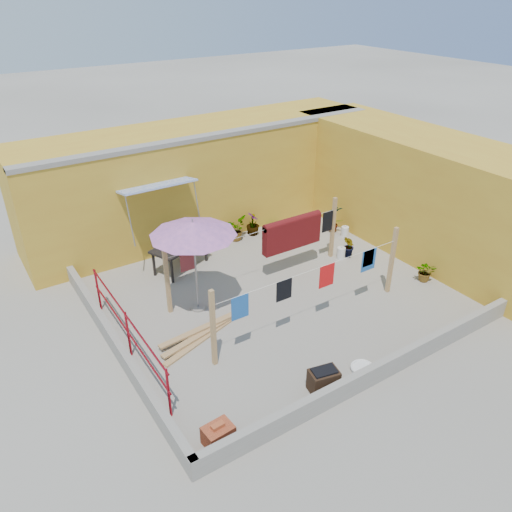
{
  "coord_description": "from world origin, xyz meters",
  "views": [
    {
      "loc": [
        -6.11,
        -8.51,
        6.95
      ],
      "look_at": [
        -0.38,
        0.3,
        1.11
      ],
      "focal_mm": 35.0,
      "sensor_mm": 36.0,
      "label": 1
    }
  ],
  "objects_px": {
    "patio_umbrella": "(193,229)",
    "brazier": "(324,380)",
    "green_hose": "(276,226)",
    "outdoor_table": "(180,246)",
    "water_jug_a": "(341,253)",
    "water_jug_b": "(345,231)",
    "plant_back_a": "(235,228)",
    "brick_stack": "(218,435)",
    "white_basin": "(362,368)"
  },
  "relations": [
    {
      "from": "water_jug_b",
      "to": "green_hose",
      "type": "relative_size",
      "value": 0.66
    },
    {
      "from": "patio_umbrella",
      "to": "water_jug_a",
      "type": "relative_size",
      "value": 6.5
    },
    {
      "from": "water_jug_b",
      "to": "white_basin",
      "type": "bearing_deg",
      "value": -128.51
    },
    {
      "from": "brazier",
      "to": "water_jug_b",
      "type": "bearing_deg",
      "value": 44.58
    },
    {
      "from": "patio_umbrella",
      "to": "plant_back_a",
      "type": "relative_size",
      "value": 3.28
    },
    {
      "from": "brick_stack",
      "to": "white_basin",
      "type": "distance_m",
      "value": 3.35
    },
    {
      "from": "brazier",
      "to": "green_hose",
      "type": "bearing_deg",
      "value": 62.02
    },
    {
      "from": "brick_stack",
      "to": "white_basin",
      "type": "relative_size",
      "value": 1.08
    },
    {
      "from": "water_jug_b",
      "to": "brick_stack",
      "type": "bearing_deg",
      "value": -146.33
    },
    {
      "from": "outdoor_table",
      "to": "green_hose",
      "type": "height_order",
      "value": "outdoor_table"
    },
    {
      "from": "patio_umbrella",
      "to": "water_jug_b",
      "type": "height_order",
      "value": "patio_umbrella"
    },
    {
      "from": "outdoor_table",
      "to": "water_jug_b",
      "type": "xyz_separation_m",
      "value": [
        5.07,
        -0.99,
        -0.51
      ]
    },
    {
      "from": "patio_umbrella",
      "to": "outdoor_table",
      "type": "height_order",
      "value": "patio_umbrella"
    },
    {
      "from": "outdoor_table",
      "to": "water_jug_a",
      "type": "height_order",
      "value": "outdoor_table"
    },
    {
      "from": "outdoor_table",
      "to": "water_jug_b",
      "type": "bearing_deg",
      "value": -11.05
    },
    {
      "from": "brazier",
      "to": "outdoor_table",
      "type": "bearing_deg",
      "value": 92.58
    },
    {
      "from": "water_jug_b",
      "to": "plant_back_a",
      "type": "distance_m",
      "value": 3.38
    },
    {
      "from": "outdoor_table",
      "to": "green_hose",
      "type": "bearing_deg",
      "value": 10.28
    },
    {
      "from": "brazier",
      "to": "white_basin",
      "type": "height_order",
      "value": "brazier"
    },
    {
      "from": "outdoor_table",
      "to": "brick_stack",
      "type": "distance_m",
      "value": 6.11
    },
    {
      "from": "brazier",
      "to": "plant_back_a",
      "type": "bearing_deg",
      "value": 73.64
    },
    {
      "from": "white_basin",
      "to": "green_hose",
      "type": "relative_size",
      "value": 0.91
    },
    {
      "from": "patio_umbrella",
      "to": "water_jug_a",
      "type": "distance_m",
      "value": 4.96
    },
    {
      "from": "water_jug_a",
      "to": "water_jug_b",
      "type": "bearing_deg",
      "value": 43.71
    },
    {
      "from": "outdoor_table",
      "to": "water_jug_b",
      "type": "distance_m",
      "value": 5.2
    },
    {
      "from": "outdoor_table",
      "to": "green_hose",
      "type": "relative_size",
      "value": 3.28
    },
    {
      "from": "patio_umbrella",
      "to": "brazier",
      "type": "height_order",
      "value": "patio_umbrella"
    },
    {
      "from": "brazier",
      "to": "green_hose",
      "type": "relative_size",
      "value": 1.15
    },
    {
      "from": "patio_umbrella",
      "to": "outdoor_table",
      "type": "relative_size",
      "value": 1.36
    },
    {
      "from": "brick_stack",
      "to": "water_jug_a",
      "type": "xyz_separation_m",
      "value": [
        6.1,
        3.77,
        -0.03
      ]
    },
    {
      "from": "brazier",
      "to": "water_jug_b",
      "type": "distance_m",
      "value": 6.76
    },
    {
      "from": "plant_back_a",
      "to": "brazier",
      "type": "bearing_deg",
      "value": -106.36
    },
    {
      "from": "white_basin",
      "to": "green_hose",
      "type": "distance_m",
      "value": 6.82
    },
    {
      "from": "brazier",
      "to": "green_hose",
      "type": "distance_m",
      "value": 7.25
    },
    {
      "from": "water_jug_b",
      "to": "plant_back_a",
      "type": "bearing_deg",
      "value": 150.61
    },
    {
      "from": "water_jug_b",
      "to": "green_hose",
      "type": "distance_m",
      "value": 2.18
    },
    {
      "from": "brazier",
      "to": "water_jug_a",
      "type": "distance_m",
      "value": 5.35
    },
    {
      "from": "brick_stack",
      "to": "green_hose",
      "type": "relative_size",
      "value": 0.98
    },
    {
      "from": "green_hose",
      "to": "patio_umbrella",
      "type": "bearing_deg",
      "value": -147.5
    },
    {
      "from": "white_basin",
      "to": "plant_back_a",
      "type": "xyz_separation_m",
      "value": [
        0.84,
        6.4,
        0.32
      ]
    },
    {
      "from": "water_jug_a",
      "to": "plant_back_a",
      "type": "bearing_deg",
      "value": 126.04
    },
    {
      "from": "brazier",
      "to": "white_basin",
      "type": "xyz_separation_m",
      "value": [
        1.04,
        0.0,
        -0.2
      ]
    },
    {
      "from": "patio_umbrella",
      "to": "plant_back_a",
      "type": "distance_m",
      "value": 4.14
    },
    {
      "from": "brick_stack",
      "to": "green_hose",
      "type": "bearing_deg",
      "value": 48.28
    },
    {
      "from": "brazier",
      "to": "water_jug_b",
      "type": "xyz_separation_m",
      "value": [
        4.82,
        4.75,
        -0.09
      ]
    },
    {
      "from": "patio_umbrella",
      "to": "plant_back_a",
      "type": "height_order",
      "value": "patio_umbrella"
    },
    {
      "from": "patio_umbrella",
      "to": "water_jug_b",
      "type": "xyz_separation_m",
      "value": [
        5.58,
        1.0,
        -1.97
      ]
    },
    {
      "from": "green_hose",
      "to": "outdoor_table",
      "type": "bearing_deg",
      "value": -169.72
    },
    {
      "from": "white_basin",
      "to": "water_jug_b",
      "type": "distance_m",
      "value": 6.07
    },
    {
      "from": "white_basin",
      "to": "water_jug_b",
      "type": "bearing_deg",
      "value": 51.49
    }
  ]
}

